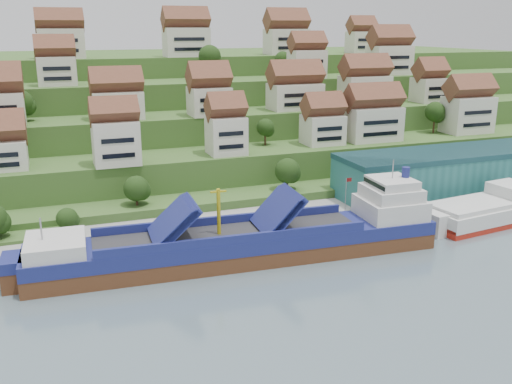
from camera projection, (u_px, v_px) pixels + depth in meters
name	position (u px, v px, depth m)	size (l,w,h in m)	color
ground	(284.00, 254.00, 103.85)	(300.00, 300.00, 0.00)	slate
quay	(341.00, 212.00, 123.72)	(180.00, 14.00, 2.20)	gray
hillside	(165.00, 116.00, 194.11)	(260.00, 128.00, 31.00)	#2D4C1E
hillside_village	(220.00, 90.00, 152.31)	(159.22, 64.19, 28.57)	beige
hillside_trees	(150.00, 132.00, 132.73)	(139.82, 62.59, 31.87)	#213E14
warehouse	(459.00, 171.00, 134.48)	(60.00, 15.00, 10.00)	#266865
flagpole	(346.00, 194.00, 116.97)	(1.28, 0.16, 8.00)	gray
cargo_ship	(251.00, 242.00, 101.02)	(72.71, 15.14, 15.94)	#532E19
second_ship	(489.00, 211.00, 120.17)	(29.39, 13.91, 8.21)	maroon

